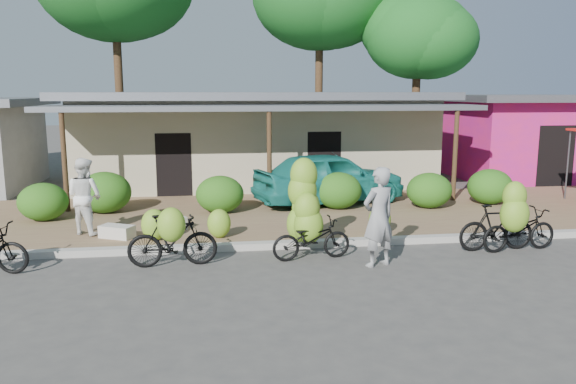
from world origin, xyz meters
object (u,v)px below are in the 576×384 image
Objects in this scene: bike_right at (502,222)px; bystander at (84,196)px; tree_near_right at (413,34)px; sack_far at (117,232)px; bike_left at (172,238)px; vendor at (379,217)px; teal_van at (330,177)px; bike_far_right at (519,230)px; sack_near at (168,225)px; bike_center at (307,218)px.

bike_right is 9.26m from bystander.
tree_near_right is 14.87m from bike_right.
bike_right is 2.26× the size of sack_far.
bike_right is at bearing -92.47° from bike_left.
teal_van is at bearing -115.49° from vendor.
bike_far_right is (7.27, 0.15, -0.12)m from bike_left.
bike_far_right is (0.47, 0.09, -0.21)m from bike_right.
sack_far is at bearing -156.98° from sack_near.
sack_far is 1.17m from bystander.
bike_right is at bearing -19.05° from sack_near.
teal_van reaches higher than bike_far_right.
bike_far_right is 7.89m from sack_near.
bike_right is at bearing -13.60° from sack_far.
vendor reaches higher than sack_near.
bike_left reaches higher than bike_far_right.
bike_right is (-2.96, -13.62, -5.18)m from tree_near_right.
sack_near is (-7.07, 2.44, -0.40)m from bike_right.
bike_left is at bearing -84.07° from sack_near.
bike_center reaches higher than sack_near.
bike_center is 5.06m from teal_van.
teal_van is at bearing -123.29° from tree_near_right.
bike_far_right is at bearing -100.76° from bike_center.
tree_near_right is 1.70× the size of teal_van.
bike_far_right is 1.03× the size of bystander.
tree_near_right is 17.61m from bike_left.
sack_near is at bearing 69.99° from bike_right.
bike_right is 2.91m from vendor.
bystander reaches higher than bike_left.
bike_right is 1.99× the size of sack_near.
bike_center reaches higher than vendor.
bike_center is at bearing 78.87° from bike_far_right.
bike_left is 2.06× the size of sack_near.
tree_near_right is 4.36× the size of bike_left.
bystander reaches higher than bike_far_right.
tree_near_right is 17.05m from sack_far.
bike_right is 0.38× the size of teal_van.
bike_center reaches higher than bystander.
teal_van is at bearing -41.87° from bike_left.
bike_left is (-9.77, -13.67, -5.27)m from tree_near_right.
tree_near_right reaches higher than sack_far.
bike_center is 4.41m from sack_far.
sack_far is 0.42× the size of bystander.
bike_center is 1.03× the size of vendor.
tree_near_right is at bearing 48.09° from sack_near.
vendor is at bearing -99.46° from bike_left.
teal_van is at bearing -24.77° from bike_center.
vendor reaches higher than bystander.
sack_far is 0.17× the size of teal_van.
bystander is at bearing 179.43° from sack_near.
bystander reaches higher than sack_far.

